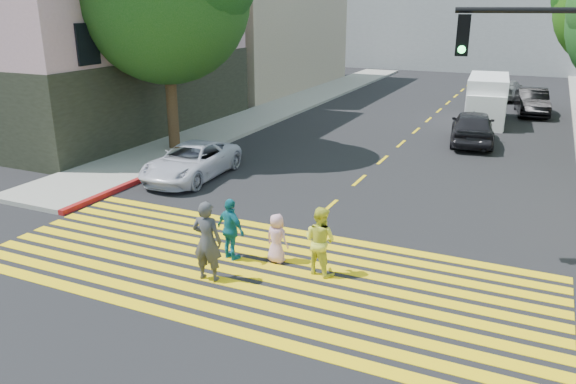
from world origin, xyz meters
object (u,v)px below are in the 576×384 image
Objects in this scene: dark_car_near at (473,127)px; white_van at (487,101)px; pedestrian_extra at (231,230)px; white_sedan at (191,161)px; silver_car at (506,89)px; pedestrian_child at (277,238)px; dark_car_parked at (532,102)px; pedestrian_man at (207,241)px; pedestrian_woman at (320,241)px.

white_van reaches higher than dark_car_near.
pedestrian_extra is 7.02m from white_sedan.
dark_car_near reaches higher than silver_car.
white_sedan is at bearing -124.50° from white_van.
white_sedan is at bearing 74.79° from silver_car.
white_sedan reaches higher than pedestrian_child.
pedestrian_extra is 0.30× the size of white_van.
dark_car_parked is (10.41, 18.13, 0.11)m from white_sedan.
white_sedan is at bearing -28.81° from pedestrian_child.
pedestrian_extra is 0.35× the size of dark_car_parked.
pedestrian_child is (1.00, 1.46, -0.32)m from pedestrian_man.
pedestrian_child is 28.26m from silver_car.
pedestrian_extra is 0.34× the size of dark_car_near.
pedestrian_extra is at bearing -93.39° from pedestrian_man.
dark_car_parked is at bearing -84.61° from pedestrian_woman.
pedestrian_woman is at bearing -155.04° from pedestrian_extra.
white_sedan is at bearing 40.82° from dark_car_near.
pedestrian_child is at bearing -109.62° from dark_car_parked.
pedestrian_child is 7.55m from white_sedan.
white_van reaches higher than white_sedan.
pedestrian_extra is 24.06m from dark_car_parked.
pedestrian_extra reaches higher than silver_car.
dark_car_parked is at bearing -89.79° from pedestrian_child.
pedestrian_man is 0.42× the size of dark_car_near.
pedestrian_extra is at bearing 68.09° from dark_car_near.
pedestrian_woman is 0.37× the size of white_sedan.
white_van is at bearing 57.68° from white_sedan.
white_van reaches higher than silver_car.
silver_car is at bearing -99.40° from dark_car_near.
pedestrian_man is at bearing 67.29° from pedestrian_child.
white_van reaches higher than pedestrian_woman.
white_sedan is 0.85× the size of white_van.
silver_car is at bearing 82.82° from white_van.
pedestrian_extra reaches higher than white_sedan.
dark_car_parked is at bearing -111.48° from dark_car_near.
pedestrian_woman is (2.15, 1.33, -0.12)m from pedestrian_man.
dark_car_parked is (3.51, 23.16, -0.08)m from pedestrian_woman.
dark_car_parked is (1.73, -5.07, 0.09)m from silver_car.
dark_car_near is 1.02× the size of dark_car_parked.
dark_car_near is (3.66, 14.76, -0.01)m from pedestrian_extra.
pedestrian_woman is 2.23m from pedestrian_extra.
dark_car_near is 0.86× the size of white_van.
dark_car_near is (2.60, 14.43, 0.16)m from pedestrian_child.
pedestrian_woman reaches higher than silver_car.
dark_car_near reaches higher than dark_car_parked.
dark_car_near is at bearing -84.11° from pedestrian_extra.
pedestrian_extra is (-1.06, -0.33, 0.16)m from pedestrian_child.
pedestrian_woman reaches higher than dark_car_near.
dark_car_near is 5.11m from white_van.
silver_car is 8.60m from white_van.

